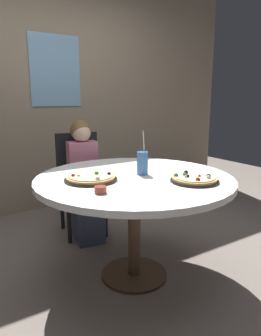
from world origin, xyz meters
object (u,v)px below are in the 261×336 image
Objects in this scene: chair_wooden at (80,177)px; pizza_veggie at (194,179)px; dining_table at (134,188)px; sauce_bowl at (101,190)px; diner_child at (85,187)px; soda_cup at (142,163)px; pizza_cheese at (91,178)px.

chair_wooden reaches higher than pizza_veggie.
sauce_bowl reaches higher than dining_table.
diner_child reaches higher than soda_cup.
diner_child reaches higher than pizza_cheese.
sauce_bowl is (-0.36, -1.01, 0.29)m from diner_child.
sauce_bowl is at bearing -109.56° from diner_child.
chair_wooden is at bearing 89.06° from dining_table.
dining_table is 1.25× the size of diner_child.
dining_table is at bearing -164.40° from soda_cup.
pizza_veggie is at bearing -76.90° from diner_child.
dining_table is 4.34× the size of pizza_veggie.
chair_wooden is at bearing 80.78° from diner_child.
pizza_veggie is 0.63m from sauce_bowl.
chair_wooden is 1.34m from pizza_veggie.
soda_cup is at bearing -83.02° from diner_child.
soda_cup is (0.38, -0.04, 0.06)m from pizza_cheese.
pizza_veggie reaches higher than dining_table.
diner_child is 0.83m from pizza_cheese.
dining_table is at bearing -12.34° from pizza_cheese.
diner_child is 1.11m from sauce_bowl.
chair_wooden reaches higher than sauce_bowl.
chair_wooden is 13.57× the size of sauce_bowl.
chair_wooden is 0.19m from diner_child.
pizza_veggie is at bearing -9.94° from sauce_bowl.
dining_table is 4.39× the size of soda_cup.
diner_child is 3.52× the size of soda_cup.
dining_table is 0.42m from pizza_veggie.
diner_child is at bearing -99.22° from chair_wooden.
dining_table is 0.44m from sauce_bowl.
pizza_cheese is 0.39m from soda_cup.
soda_cup is at bearing 27.71° from sauce_bowl.
soda_cup is at bearing -86.07° from chair_wooden.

